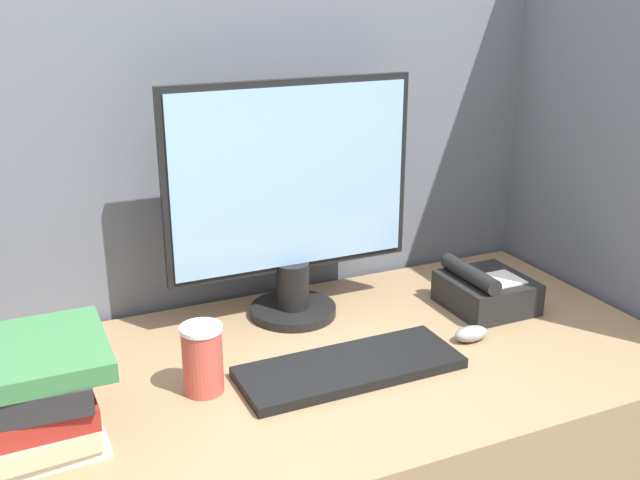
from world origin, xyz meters
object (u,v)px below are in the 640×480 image
object	(u,v)px
book_stack	(26,392)
desk_telephone	(485,291)
monitor	(291,203)
mouse	(471,334)
coffee_cup	(203,359)
keyboard	(350,367)

from	to	relation	value
book_stack	desk_telephone	bearing A→B (deg)	6.17
monitor	mouse	distance (m)	0.46
book_stack	desk_telephone	xyz separation A→B (m)	(0.97, 0.11, -0.04)
coffee_cup	keyboard	bearing A→B (deg)	-10.33
keyboard	desk_telephone	size ratio (longest dim) A/B	2.31
book_stack	desk_telephone	distance (m)	0.98
desk_telephone	book_stack	bearing A→B (deg)	-173.83
coffee_cup	book_stack	bearing A→B (deg)	-176.35
monitor	book_stack	distance (m)	0.65
monitor	keyboard	distance (m)	0.38
keyboard	desk_telephone	world-z (taller)	desk_telephone
mouse	book_stack	distance (m)	0.85
monitor	mouse	xyz separation A→B (m)	(0.28, -0.27, -0.24)
keyboard	desk_telephone	bearing A→B (deg)	18.39
mouse	keyboard	bearing A→B (deg)	-177.43
keyboard	mouse	bearing A→B (deg)	2.57
keyboard	coffee_cup	world-z (taller)	coffee_cup
coffee_cup	monitor	bearing A→B (deg)	40.93
monitor	coffee_cup	world-z (taller)	monitor
monitor	keyboard	bearing A→B (deg)	-90.14
monitor	book_stack	size ratio (longest dim) A/B	1.87
keyboard	mouse	size ratio (longest dim) A/B	5.63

